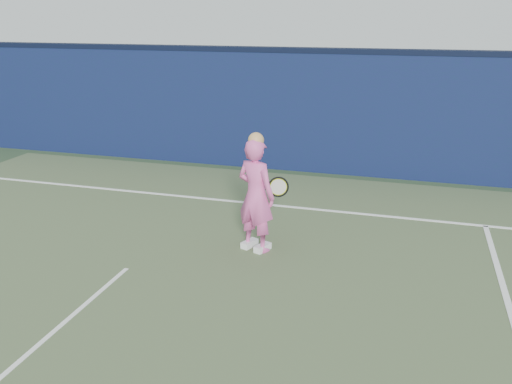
% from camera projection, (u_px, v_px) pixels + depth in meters
% --- Properties ---
extents(ground, '(80.00, 80.00, 0.00)m').
position_uv_depth(ground, '(84.00, 306.00, 6.37)').
color(ground, '#2D472B').
rests_on(ground, ground).
extents(backstop_wall, '(24.00, 0.40, 2.50)m').
position_uv_depth(backstop_wall, '(247.00, 110.00, 11.90)').
color(backstop_wall, '#0D1C39').
rests_on(backstop_wall, ground).
extents(wall_cap, '(24.00, 0.42, 0.10)m').
position_uv_depth(wall_cap, '(247.00, 49.00, 11.49)').
color(wall_cap, black).
rests_on(wall_cap, backstop_wall).
extents(player, '(0.71, 0.59, 1.73)m').
position_uv_depth(player, '(256.00, 195.00, 7.65)').
color(player, '#E458A7').
rests_on(player, ground).
extents(racket, '(0.59, 0.14, 0.31)m').
position_uv_depth(racket, '(276.00, 187.00, 8.03)').
color(racket, black).
rests_on(racket, ground).
extents(court_lines, '(11.00, 12.04, 0.01)m').
position_uv_depth(court_lines, '(68.00, 320.00, 6.07)').
color(court_lines, white).
rests_on(court_lines, court_surface).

